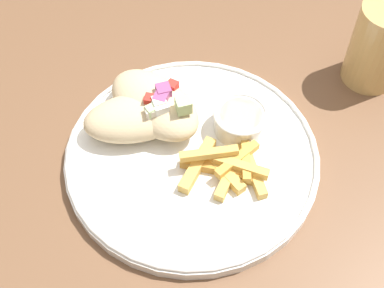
{
  "coord_description": "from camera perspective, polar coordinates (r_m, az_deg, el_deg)",
  "views": [
    {
      "loc": [
        0.25,
        -0.33,
        1.32
      ],
      "look_at": [
        0.03,
        -0.04,
        0.81
      ],
      "focal_mm": 50.0,
      "sensor_mm": 36.0,
      "label": 1
    }
  ],
  "objects": [
    {
      "name": "pita_sandwich_near",
      "position": [
        0.64,
        -5.91,
        2.86
      ],
      "size": [
        0.14,
        0.14,
        0.05
      ],
      "rotation": [
        0.0,
        0.0,
        0.84
      ],
      "color": "beige",
      "rests_on": "plate"
    },
    {
      "name": "plate",
      "position": [
        0.64,
        0.0,
        -1.27
      ],
      "size": [
        0.3,
        0.3,
        0.02
      ],
      "color": "white",
      "rests_on": "table"
    },
    {
      "name": "sauce_ramekin",
      "position": [
        0.65,
        5.17,
        2.6
      ],
      "size": [
        0.07,
        0.07,
        0.03
      ],
      "color": "white",
      "rests_on": "plate"
    },
    {
      "name": "table",
      "position": [
        0.73,
        -0.21,
        -1.15
      ],
      "size": [
        1.44,
        1.44,
        0.78
      ],
      "color": "brown",
      "rests_on": "ground_plane"
    },
    {
      "name": "pita_sandwich_far",
      "position": [
        0.65,
        -3.97,
        4.25
      ],
      "size": [
        0.14,
        0.1,
        0.06
      ],
      "rotation": [
        0.0,
        0.0,
        -0.16
      ],
      "color": "beige",
      "rests_on": "plate"
    },
    {
      "name": "water_glass",
      "position": [
        0.74,
        19.21,
        9.63
      ],
      "size": [
        0.07,
        0.07,
        0.11
      ],
      "color": "tan",
      "rests_on": "table"
    },
    {
      "name": "fries_pile",
      "position": [
        0.62,
        3.74,
        -2.32
      ],
      "size": [
        0.11,
        0.12,
        0.03
      ],
      "color": "gold",
      "rests_on": "plate"
    }
  ]
}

